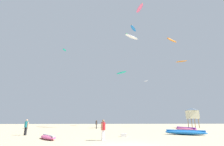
# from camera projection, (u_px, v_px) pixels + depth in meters

# --- Properties ---
(ground_plane) EXTENTS (120.00, 120.00, 0.00)m
(ground_plane) POSITION_uv_depth(u_px,v_px,m) (127.00, 146.00, 10.79)
(ground_plane) COLOR beige
(person_foreground) EXTENTS (0.38, 0.49, 1.69)m
(person_foreground) POSITION_uv_depth(u_px,v_px,m) (103.00, 128.00, 14.12)
(person_foreground) COLOR silver
(person_foreground) RESTS_ON ground
(person_midground) EXTENTS (0.36, 0.53, 1.60)m
(person_midground) POSITION_uv_depth(u_px,v_px,m) (96.00, 124.00, 32.02)
(person_midground) COLOR black
(person_midground) RESTS_ON ground
(person_left) EXTENTS (0.53, 0.39, 1.72)m
(person_left) POSITION_uv_depth(u_px,v_px,m) (26.00, 126.00, 18.75)
(person_left) COLOR #2D2D33
(person_left) RESTS_ON ground
(kite_grounded_near) EXTENTS (2.58, 3.22, 0.42)m
(kite_grounded_near) POSITION_uv_depth(u_px,v_px,m) (48.00, 137.00, 14.76)
(kite_grounded_near) COLOR #E5598C
(kite_grounded_near) RESTS_ON ground
(kite_grounded_mid) EXTENTS (2.13, 5.10, 0.62)m
(kite_grounded_mid) POSITION_uv_depth(u_px,v_px,m) (186.00, 129.00, 25.35)
(kite_grounded_mid) COLOR #E5598C
(kite_grounded_mid) RESTS_ON ground
(kite_grounded_far) EXTENTS (4.53, 3.57, 0.55)m
(kite_grounded_far) POSITION_uv_depth(u_px,v_px,m) (185.00, 132.00, 18.97)
(kite_grounded_far) COLOR blue
(kite_grounded_far) RESTS_ON ground
(lifeguard_tower) EXTENTS (2.30, 2.30, 4.15)m
(lifeguard_tower) POSITION_uv_depth(u_px,v_px,m) (192.00, 113.00, 35.49)
(lifeguard_tower) COLOR #8C704C
(lifeguard_tower) RESTS_ON ground
(cooler_box) EXTENTS (0.56, 0.36, 0.32)m
(cooler_box) POSITION_uv_depth(u_px,v_px,m) (124.00, 135.00, 16.89)
(cooler_box) COLOR white
(cooler_box) RESTS_ON ground
(kite_aloft_0) EXTENTS (1.56, 3.61, 0.46)m
(kite_aloft_0) POSITION_uv_depth(u_px,v_px,m) (140.00, 8.00, 39.51)
(kite_aloft_0) COLOR #E5598C
(kite_aloft_1) EXTENTS (3.09, 2.11, 0.68)m
(kite_aloft_1) POSITION_uv_depth(u_px,v_px,m) (181.00, 61.00, 47.31)
(kite_aloft_1) COLOR orange
(kite_aloft_2) EXTENTS (3.56, 4.15, 0.55)m
(kite_aloft_2) POSITION_uv_depth(u_px,v_px,m) (121.00, 73.00, 50.45)
(kite_aloft_2) COLOR #19B29E
(kite_aloft_4) EXTENTS (1.17, 2.23, 0.43)m
(kite_aloft_4) POSITION_uv_depth(u_px,v_px,m) (64.00, 50.00, 55.31)
(kite_aloft_4) COLOR #19B29E
(kite_aloft_5) EXTENTS (3.62, 2.94, 0.90)m
(kite_aloft_5) POSITION_uv_depth(u_px,v_px,m) (172.00, 40.00, 39.90)
(kite_aloft_5) COLOR orange
(kite_aloft_6) EXTENTS (2.86, 4.07, 0.75)m
(kite_aloft_6) POSITION_uv_depth(u_px,v_px,m) (133.00, 28.00, 49.20)
(kite_aloft_6) COLOR blue
(kite_aloft_7) EXTENTS (4.28, 3.64, 0.69)m
(kite_aloft_7) POSITION_uv_depth(u_px,v_px,m) (132.00, 37.00, 41.36)
(kite_aloft_7) COLOR white
(kite_aloft_8) EXTENTS (1.46, 2.08, 0.49)m
(kite_aloft_8) POSITION_uv_depth(u_px,v_px,m) (146.00, 81.00, 53.27)
(kite_aloft_8) COLOR white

